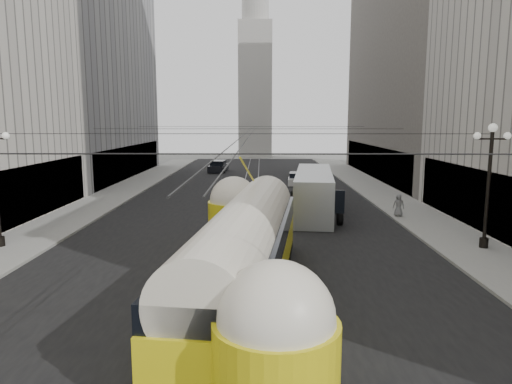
{
  "coord_description": "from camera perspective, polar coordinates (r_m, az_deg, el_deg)",
  "views": [
    {
      "loc": [
        1.04,
        -5.02,
        6.65
      ],
      "look_at": [
        0.83,
        14.56,
        3.58
      ],
      "focal_mm": 32.0,
      "sensor_mm": 36.0,
      "label": 1
    }
  ],
  "objects": [
    {
      "name": "road",
      "position": [
        38.12,
        -0.96,
        -1.14
      ],
      "size": [
        20.0,
        85.0,
        0.02
      ],
      "primitive_type": "cube",
      "color": "black",
      "rests_on": "ground"
    },
    {
      "name": "sidewalk_left",
      "position": [
        43.54,
        -16.82,
        -0.16
      ],
      "size": [
        4.0,
        72.0,
        0.15
      ],
      "primitive_type": "cube",
      "color": "gray",
      "rests_on": "ground"
    },
    {
      "name": "sidewalk_right",
      "position": [
        42.96,
        15.38,
        -0.22
      ],
      "size": [
        4.0,
        72.0,
        0.15
      ],
      "primitive_type": "cube",
      "color": "gray",
      "rests_on": "ground"
    },
    {
      "name": "rail_left",
      "position": [
        38.14,
        -2.09,
        -1.14
      ],
      "size": [
        0.12,
        85.0,
        0.04
      ],
      "primitive_type": "cube",
      "color": "gray",
      "rests_on": "ground"
    },
    {
      "name": "rail_right",
      "position": [
        38.1,
        0.16,
        -1.14
      ],
      "size": [
        0.12,
        85.0,
        0.04
      ],
      "primitive_type": "cube",
      "color": "gray",
      "rests_on": "ground"
    },
    {
      "name": "building_left_far",
      "position": [
        57.55,
        -21.71,
        15.95
      ],
      "size": [
        12.6,
        28.6,
        28.6
      ],
      "color": "#999999",
      "rests_on": "ground"
    },
    {
      "name": "building_right_far",
      "position": [
        57.12,
        21.07,
        18.07
      ],
      "size": [
        12.6,
        32.6,
        32.6
      ],
      "color": "#514C47",
      "rests_on": "ground"
    },
    {
      "name": "distant_tower",
      "position": [
        85.43,
        -0.09,
        14.5
      ],
      "size": [
        6.0,
        6.0,
        31.36
      ],
      "color": "#B2AFA8",
      "rests_on": "ground"
    },
    {
      "name": "lamppost_right_mid",
      "position": [
        25.92,
        27.1,
        1.49
      ],
      "size": [
        1.86,
        0.44,
        6.37
      ],
      "color": "black",
      "rests_on": "sidewalk_right"
    },
    {
      "name": "catenary",
      "position": [
        36.53,
        -0.85,
        7.7
      ],
      "size": [
        25.0,
        72.0,
        0.23
      ],
      "color": "black",
      "rests_on": "ground"
    },
    {
      "name": "streetcar",
      "position": [
        17.07,
        -1.25,
        -7.38
      ],
      "size": [
        4.51,
        17.29,
        3.82
      ],
      "color": "yellow",
      "rests_on": "ground"
    },
    {
      "name": "city_bus",
      "position": [
        33.26,
        7.23,
        0.21
      ],
      "size": [
        3.83,
        12.17,
        3.03
      ],
      "color": "#A8ACAD",
      "rests_on": "ground"
    },
    {
      "name": "sedan_white_far",
      "position": [
        48.09,
        5.09,
        1.62
      ],
      "size": [
        2.05,
        4.18,
        1.27
      ],
      "color": "white",
      "rests_on": "ground"
    },
    {
      "name": "sedan_dark_far",
      "position": [
        60.08,
        -4.73,
        3.18
      ],
      "size": [
        2.38,
        4.91,
        1.5
      ],
      "color": "black",
      "rests_on": "ground"
    },
    {
      "name": "pedestrian_sidewalk_right",
      "position": [
        32.73,
        17.4,
        -1.58
      ],
      "size": [
        0.85,
        0.63,
        1.55
      ],
      "primitive_type": "imported",
      "rotation": [
        0.0,
        0.0,
        2.9
      ],
      "color": "slate",
      "rests_on": "sidewalk_right"
    }
  ]
}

